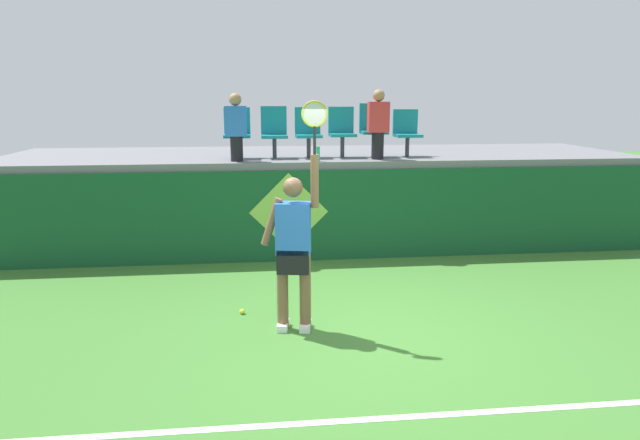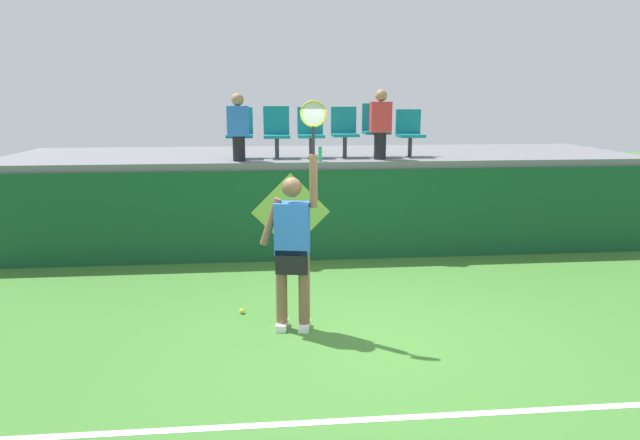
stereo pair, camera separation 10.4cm
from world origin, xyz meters
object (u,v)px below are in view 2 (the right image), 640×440
stadium_chair_0 (240,131)px  spectator_1 (238,126)px  stadium_chair_2 (311,130)px  stadium_chair_5 (409,131)px  tennis_player (293,245)px  spectator_0 (381,123)px  tennis_ball (242,311)px  water_bottle (320,154)px  stadium_chair_1 (277,130)px  stadium_chair_4 (376,127)px  stadium_chair_3 (344,130)px

stadium_chair_0 → spectator_1: size_ratio=0.78×
stadium_chair_2 → stadium_chair_5: 1.72m
stadium_chair_5 → spectator_1: (-2.92, -0.46, 0.12)m
tennis_player → spectator_0: bearing=62.9°
tennis_ball → stadium_chair_5: stadium_chair_5 is taller
tennis_player → water_bottle: 3.05m
tennis_player → stadium_chair_1: tennis_player is taller
stadium_chair_0 → stadium_chair_1: 0.62m
water_bottle → tennis_ball: bearing=-116.8°
water_bottle → spectator_0: size_ratio=0.21×
tennis_ball → stadium_chair_1: bearing=80.3°
stadium_chair_0 → stadium_chair_2: stadium_chair_2 is taller
tennis_ball → stadium_chair_0: 3.65m
spectator_0 → stadium_chair_4: bearing=90.0°
tennis_ball → stadium_chair_1: (0.52, 3.04, 2.03)m
stadium_chair_1 → stadium_chair_4: 1.71m
tennis_ball → spectator_0: (2.23, 2.61, 2.17)m
spectator_0 → spectator_1: 2.33m
tennis_player → stadium_chair_1: 3.72m
tennis_player → stadium_chair_5: (2.21, 3.56, 1.05)m
stadium_chair_3 → stadium_chair_5: size_ratio=1.06×
water_bottle → stadium_chair_5: bearing=21.9°
tennis_player → stadium_chair_5: 4.31m
stadium_chair_3 → stadium_chair_4: size_ratio=0.94×
tennis_ball → water_bottle: 3.16m
stadium_chair_0 → spectator_0: 2.37m
tennis_ball → stadium_chair_3: stadium_chair_3 is taller
stadium_chair_1 → stadium_chair_4: stadium_chair_4 is taller
stadium_chair_0 → tennis_player: bearing=-78.6°
stadium_chair_1 → spectator_0: (1.70, -0.42, 0.14)m
stadium_chair_2 → spectator_0: spectator_0 is taller
spectator_0 → stadium_chair_0: bearing=169.8°
tennis_player → water_bottle: tennis_player is taller
stadium_chair_1 → spectator_0: bearing=-13.9°
tennis_player → spectator_1: spectator_1 is taller
tennis_ball → stadium_chair_5: (2.82, 3.03, 2.01)m
water_bottle → stadium_chair_4: stadium_chair_4 is taller
spectator_1 → stadium_chair_2: bearing=21.2°
tennis_ball → stadium_chair_5: bearing=47.0°
stadium_chair_2 → spectator_0: size_ratio=0.74×
tennis_player → tennis_ball: size_ratio=39.21×
stadium_chair_1 → tennis_ball: bearing=-99.7°
tennis_player → stadium_chair_0: 3.78m
tennis_player → stadium_chair_2: tennis_player is taller
tennis_ball → water_bottle: bearing=63.2°
stadium_chair_0 → stadium_chair_2: (1.20, 0.00, -0.00)m
spectator_0 → tennis_ball: bearing=-130.4°
stadium_chair_5 → tennis_ball: bearing=-133.0°
tennis_player → stadium_chair_5: bearing=58.2°
tennis_ball → spectator_1: bearing=92.2°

